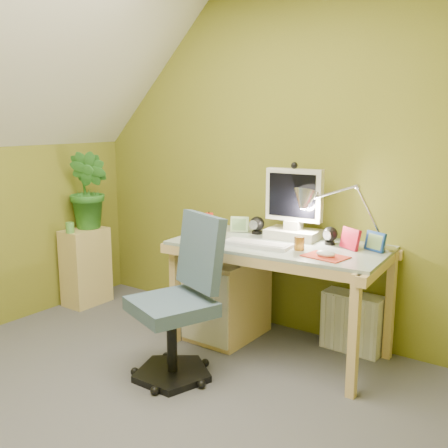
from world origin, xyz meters
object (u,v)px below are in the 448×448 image
Objects in this scene: desk at (278,297)px; side_ledge at (86,267)px; desk_lamp at (361,202)px; task_chair at (171,305)px; radiator at (352,322)px; potted_plant at (90,190)px; monitor at (294,202)px.

desk reaches higher than side_ledge.
desk is 1.73m from side_ledge.
task_chair is at bearing -144.10° from desk_lamp.
potted_plant is at bearing -168.77° from radiator.
task_chair is at bearing -115.13° from monitor.
desk_lamp is 0.91× the size of side_ledge.
monitor is 1.06m from task_chair.
task_chair is (-0.77, -0.87, -0.56)m from desk_lamp.
potted_plant is at bearing 174.58° from desk_lamp.
potted_plant reaches higher than desk.
monitor is 0.85× the size of desk_lamp.
desk_lamp reaches higher than monitor.
desk is 0.76m from task_chair.
monitor is 1.26× the size of radiator.
monitor is 0.45m from desk_lamp.
desk_lamp is 2.15m from potted_plant.
desk is 0.81m from desk_lamp.
desk_lamp is 1.29m from task_chair.
side_ledge is 0.63m from potted_plant.
potted_plant is 1.57m from task_chair.
side_ledge is (-1.72, -0.14, -0.05)m from desk.
side_ledge is at bearing -179.68° from desk.
side_ledge is at bearing 175.77° from desk_lamp.
desk_lamp reaches higher than potted_plant.
potted_plant is (0.03, 0.05, 0.63)m from side_ledge.
side_ledge is at bearing -167.61° from radiator.
desk_lamp reaches higher than radiator.
potted_plant is at bearing 177.23° from task_chair.
radiator is at bearing 10.95° from side_ledge.
desk is at bearing 86.04° from task_chair.
desk is 1.79m from potted_plant.
desk_lamp is 0.82m from radiator.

